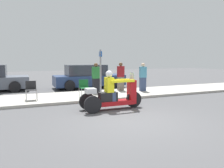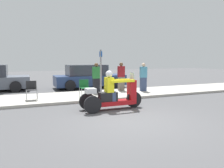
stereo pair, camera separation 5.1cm
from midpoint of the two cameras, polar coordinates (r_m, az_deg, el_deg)
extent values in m
plane|color=#4C4C4F|center=(6.89, 5.12, -9.52)|extent=(60.00, 60.00, 0.00)
cube|color=#B2ADA3|center=(11.06, -6.05, -3.07)|extent=(28.00, 2.80, 0.12)
cylinder|color=black|center=(8.67, 5.54, -4.04)|extent=(0.63, 0.10, 0.63)
cylinder|color=black|center=(7.68, -5.25, -5.42)|extent=(0.63, 0.10, 0.63)
cylinder|color=black|center=(8.31, -6.63, -4.52)|extent=(0.63, 0.10, 0.63)
cube|color=#AD1419|center=(8.29, -0.18, -4.94)|extent=(1.68, 0.47, 0.16)
cube|color=black|center=(8.18, -1.27, -3.32)|extent=(0.67, 0.37, 0.34)
cube|color=#AD1419|center=(8.57, 4.97, -1.99)|extent=(0.24, 0.37, 0.92)
cube|color=silver|center=(8.51, 5.13, 2.08)|extent=(0.03, 0.33, 0.30)
cube|color=silver|center=(7.92, -5.81, -1.78)|extent=(0.36, 0.37, 0.18)
cube|color=yellow|center=(8.13, -0.95, -0.21)|extent=(0.26, 0.38, 0.55)
sphere|color=silver|center=(8.10, -0.95, 2.64)|extent=(0.26, 0.26, 0.26)
cube|color=#38476B|center=(8.14, 0.22, -3.38)|extent=(0.14, 0.14, 0.34)
cube|color=#38476B|center=(8.36, -0.42, -3.11)|extent=(0.14, 0.14, 0.34)
cube|color=yellow|center=(8.12, 2.69, 0.75)|extent=(0.95, 0.09, 0.09)
cube|color=yellow|center=(8.49, 1.53, 1.00)|extent=(0.95, 0.09, 0.09)
cube|color=#726656|center=(12.42, 2.16, 0.10)|extent=(0.36, 0.26, 0.77)
cube|color=maroon|center=(12.36, 2.17, 3.28)|extent=(0.40, 0.27, 0.61)
sphere|color=brown|center=(12.34, 2.18, 5.17)|extent=(0.21, 0.21, 0.21)
cube|color=#38476B|center=(12.31, 7.92, -0.05)|extent=(0.37, 0.28, 0.76)
cube|color=#4C99B7|center=(12.25, 7.97, 3.10)|extent=(0.41, 0.29, 0.60)
sphere|color=beige|center=(12.23, 8.00, 4.98)|extent=(0.20, 0.20, 0.20)
cube|color=black|center=(11.55, -4.31, -0.42)|extent=(0.37, 0.28, 0.77)
cube|color=#267233|center=(11.49, -4.34, 2.98)|extent=(0.41, 0.29, 0.61)
sphere|color=brown|center=(11.47, -4.36, 5.01)|extent=(0.21, 0.21, 0.21)
cylinder|color=#A5A8AD|center=(9.93, -21.62, -2.97)|extent=(0.02, 0.02, 0.44)
cylinder|color=#A5A8AD|center=(9.95, -19.08, -2.85)|extent=(0.02, 0.02, 0.44)
cylinder|color=#A5A8AD|center=(10.36, -21.70, -2.59)|extent=(0.02, 0.02, 0.44)
cylinder|color=#A5A8AD|center=(10.38, -19.27, -2.47)|extent=(0.02, 0.02, 0.44)
cube|color=#232326|center=(10.12, -20.47, -1.43)|extent=(0.45, 0.45, 0.02)
cube|color=#232326|center=(10.31, -20.58, -0.28)|extent=(0.44, 0.03, 0.38)
cylinder|color=#A5A8AD|center=(9.99, -8.12, -2.51)|extent=(0.02, 0.02, 0.44)
cylinder|color=#A5A8AD|center=(10.10, -5.70, -2.38)|extent=(0.02, 0.02, 0.44)
cylinder|color=#A5A8AD|center=(10.41, -8.71, -2.15)|extent=(0.02, 0.02, 0.44)
cylinder|color=#A5A8AD|center=(10.52, -6.37, -2.03)|extent=(0.02, 0.02, 0.44)
cube|color=#19662D|center=(10.22, -7.24, -0.99)|extent=(0.44, 0.44, 0.02)
cube|color=#19662D|center=(10.41, -7.57, 0.14)|extent=(0.44, 0.03, 0.38)
cube|color=navy|center=(14.50, -6.05, 1.01)|extent=(4.57, 1.72, 0.66)
cube|color=#2D333D|center=(14.39, -6.95, 3.64)|extent=(2.52, 1.55, 0.69)
cylinder|color=black|center=(14.22, 0.71, 0.18)|extent=(0.64, 0.22, 0.64)
cylinder|color=black|center=(15.81, -1.76, 0.82)|extent=(0.64, 0.22, 0.64)
cylinder|color=black|center=(13.33, -11.11, -0.37)|extent=(0.64, 0.22, 0.64)
cylinder|color=black|center=(15.01, -12.43, 0.36)|extent=(0.64, 0.22, 0.64)
cylinder|color=black|center=(13.68, -24.15, -0.66)|extent=(0.64, 0.22, 0.64)
cylinder|color=black|center=(15.54, -23.98, 0.15)|extent=(0.64, 0.22, 0.64)
cylinder|color=gray|center=(9.89, -3.15, 2.59)|extent=(0.08, 0.08, 2.20)
cube|color=#1E51AD|center=(9.87, -3.18, 7.81)|extent=(0.02, 0.36, 0.24)
camera|label=1|loc=(0.03, -90.18, -0.02)|focal=35.00mm
camera|label=2|loc=(0.03, 89.82, 0.02)|focal=35.00mm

